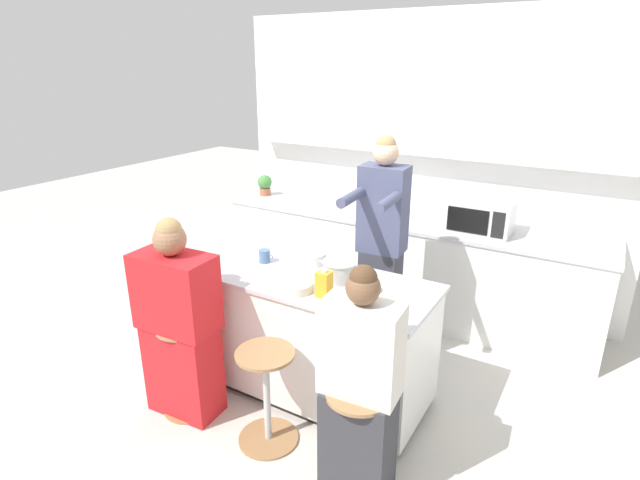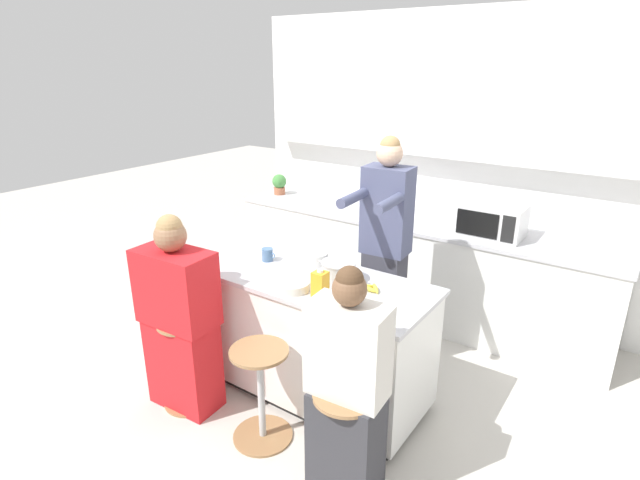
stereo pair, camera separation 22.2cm
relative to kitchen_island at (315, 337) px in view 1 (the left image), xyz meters
name	(u,v)px [view 1 (the left image)]	position (x,y,z in m)	size (l,w,h in m)	color
ground_plane	(315,391)	(0.00, 0.00, -0.46)	(16.00, 16.00, 0.00)	beige
wall_back	(421,143)	(0.00, 1.90, 1.09)	(3.82, 0.22, 2.70)	white
back_counter	(401,263)	(0.00, 1.56, 0.00)	(3.54, 0.70, 0.91)	white
kitchen_island	(315,337)	(0.00, 0.00, 0.00)	(1.62, 0.71, 0.90)	black
bar_stool_leftmost	(187,365)	(-0.65, -0.58, -0.12)	(0.38, 0.38, 0.64)	#997047
bar_stool_center	(267,394)	(0.00, -0.57, -0.12)	(0.38, 0.38, 0.64)	#997047
bar_stool_rightmost	(358,438)	(0.65, -0.62, -0.12)	(0.38, 0.38, 0.64)	#997047
person_cooking	(381,256)	(0.21, 0.59, 0.45)	(0.37, 0.59, 1.79)	#383842
person_wrapped_blanket	(179,326)	(-0.66, -0.61, 0.19)	(0.54, 0.32, 1.38)	red
person_seated_near	(360,396)	(0.65, -0.61, 0.15)	(0.42, 0.29, 1.35)	#333338
cooking_pot	(340,271)	(0.16, 0.06, 0.51)	(0.32, 0.23, 0.13)	#B7BABC
fruit_bowl	(312,258)	(-0.16, 0.22, 0.48)	(0.21, 0.21, 0.08)	white
mixing_bowl_steel	(295,286)	(-0.01, -0.22, 0.47)	(0.22, 0.22, 0.06)	silver
coffee_cup_near	(265,256)	(-0.46, 0.06, 0.49)	(0.11, 0.08, 0.09)	#4C7099
banana_bunch	(373,286)	(0.41, 0.05, 0.46)	(0.14, 0.10, 0.05)	yellow
juice_carton	(324,284)	(0.19, -0.20, 0.53)	(0.08, 0.08, 0.18)	gold
microwave	(479,216)	(0.69, 1.51, 0.59)	(0.54, 0.36, 0.27)	white
potted_plant	(265,184)	(-1.58, 1.56, 0.57)	(0.15, 0.15, 0.22)	#A86042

